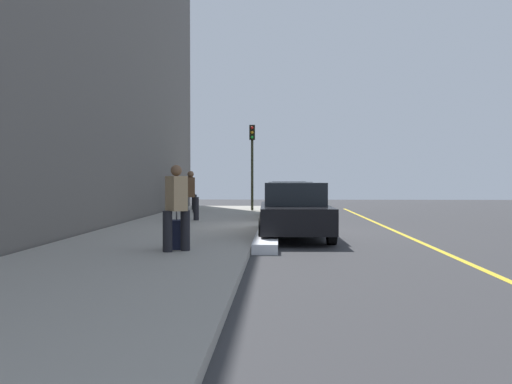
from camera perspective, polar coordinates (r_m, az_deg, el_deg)
The scene contains 13 objects.
ground_plane at distance 16.41m, azimuth 3.79°, elevation -4.29°, with size 56.00×56.00×0.00m, color #333335.
sidewalk at distance 16.65m, azimuth -7.67°, elevation -3.96°, with size 28.00×4.60×0.15m, color #A39E93.
lane_stripe_centre at distance 16.79m, azimuth 14.80°, elevation -4.19°, with size 28.00×0.14×0.01m, color gold.
snow_bank_curb at distance 15.07m, azimuth 1.24°, elevation -4.36°, with size 7.01×0.56×0.22m, color white.
parked_car_green at distance 27.10m, azimuth 3.40°, elevation -0.49°, with size 4.42×1.90×1.51m.
parked_car_silver at distance 20.94m, azimuth 3.50°, elevation -1.01°, with size 4.49×1.99×1.51m.
parked_car_black at distance 14.92m, azimuth 4.00°, elevation -1.92°, with size 4.55×1.98×1.51m.
pedestrian_brown_coat at distance 19.58m, azimuth -6.81°, elevation -0.21°, with size 0.52×0.58×1.76m.
pedestrian_tan_coat at distance 11.12m, azimuth -8.28°, elevation -1.37°, with size 0.56×0.51×1.74m.
pedestrian_burgundy_coat at distance 26.76m, azimuth -6.89°, elevation 0.05°, with size 0.49×0.53×1.64m.
pedestrian_black_coat at distance 24.32m, azimuth -6.83°, elevation -0.02°, with size 0.48×0.55×1.68m.
traffic_light_pole at distance 25.93m, azimuth -0.40°, elevation 4.16°, with size 0.35×0.26×4.03m.
rolling_suitcase at distance 11.53m, azimuth -8.26°, elevation -4.38°, with size 0.34×0.22×0.96m.
Camera 1 is at (16.33, -0.40, 1.58)m, focal length 38.44 mm.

